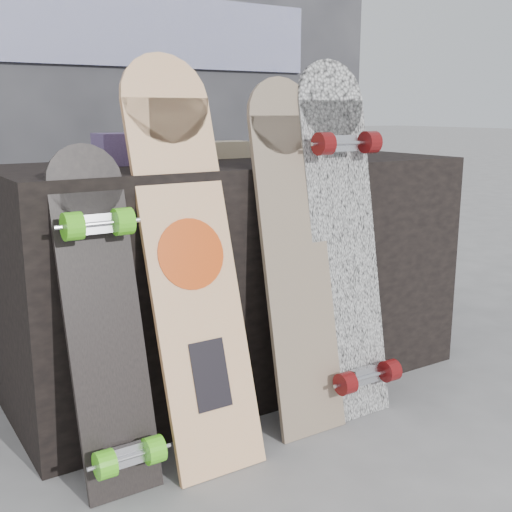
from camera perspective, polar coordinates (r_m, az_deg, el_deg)
ground at (r=2.06m, az=6.01°, el=-15.38°), size 60.00×60.00×0.00m
vendor_table at (r=2.30m, az=-1.54°, el=-1.56°), size 1.60×0.60×0.80m
booth at (r=2.99m, az=-10.38°, el=15.14°), size 2.40×0.22×2.20m
merch_box_purple at (r=2.11m, az=-11.59°, el=9.31°), size 0.18×0.12×0.10m
merch_box_small at (r=2.45m, az=6.41°, el=10.17°), size 0.14×0.14×0.12m
merch_box_flat at (r=2.37m, az=-3.30°, el=9.41°), size 0.22×0.10×0.06m
longboard_geisha at (r=1.78m, az=-5.99°, el=0.69°), size 0.26×0.37×1.13m
longboard_celtic at (r=1.94m, az=3.48°, el=0.90°), size 0.23×0.23×1.07m
longboard_cascadia at (r=2.05m, az=7.87°, el=1.86°), size 0.25×0.29×1.13m
skateboard_dark at (r=1.69m, az=-13.27°, el=-5.32°), size 0.20×0.30×0.89m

